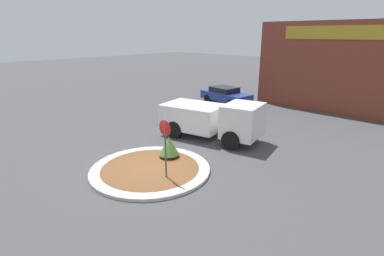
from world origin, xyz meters
The scene contains 7 objects.
ground_plane centered at (0.00, 0.00, 0.00)m, with size 120.00×120.00×0.00m, color #474749.
traffic_island centered at (0.00, 0.00, 0.07)m, with size 5.05×5.05×0.13m.
stop_sign centered at (1.11, -0.10, 1.69)m, with size 0.62×0.07×2.49m.
island_shrub centered at (-0.30, 1.35, 0.67)m, with size 0.94×0.94×0.95m.
utility_truck centered at (-0.76, 4.97, 1.14)m, with size 5.80×3.27×2.13m.
storefront_building centered at (3.05, 17.89, 3.22)m, with size 13.83×6.07×6.43m.
parked_sedan_blue centered at (-5.46, 12.49, 0.70)m, with size 4.46×2.37×1.35m.
Camera 1 is at (9.19, -7.24, 5.57)m, focal length 28.00 mm.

